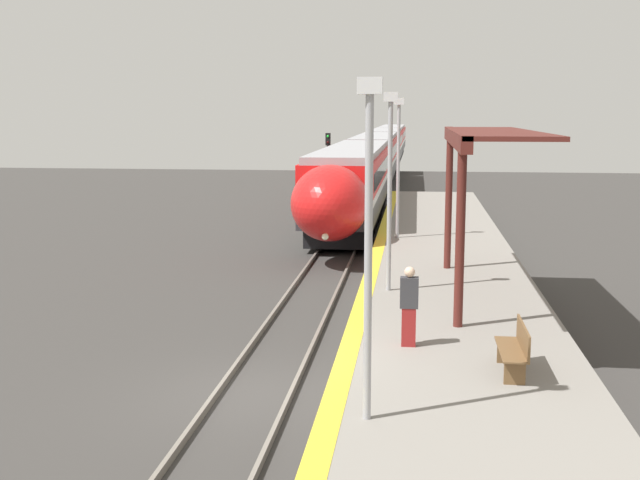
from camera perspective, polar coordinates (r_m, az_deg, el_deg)
The scene contains 12 objects.
ground_plane at distance 16.02m, azimuth -4.60°, elevation -10.87°, with size 120.00×120.00×0.00m, color #383533.
rail_left at distance 16.15m, azimuth -7.15°, elevation -10.46°, with size 0.08×90.00×0.15m, color slate.
rail_right at distance 15.87m, azimuth -2.01°, elevation -10.75°, with size 0.08×90.00×0.15m, color slate.
train at distance 66.94m, azimuth 4.31°, elevation 6.27°, with size 2.92×81.08×3.79m.
platform_right at distance 15.60m, azimuth 9.93°, elevation -9.83°, with size 4.69×64.00×0.88m.
platform_bench at distance 14.68m, azimuth 13.77°, elevation -7.45°, with size 0.44×1.59×0.89m.
person_waiting at distance 15.91m, azimuth 6.35°, elevation -4.65°, with size 0.36×0.22×1.60m.
railway_signal at distance 46.18m, azimuth 0.57°, elevation 5.57°, with size 0.28×0.28×4.26m.
lamppost_near at distance 11.69m, azimuth 3.47°, elevation 0.89°, with size 0.36×0.20×5.08m.
lamppost_mid at distance 20.52m, azimuth 4.99°, elevation 4.42°, with size 0.36×0.20×5.08m.
lamppost_far at distance 29.38m, azimuth 5.59°, elevation 5.82°, with size 0.36×0.20×5.08m.
station_canopy at distance 20.41m, azimuth 11.21°, elevation 6.80°, with size 2.02×9.59×4.14m.
Camera 1 is at (3.06, -14.74, 5.47)m, focal length 45.00 mm.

